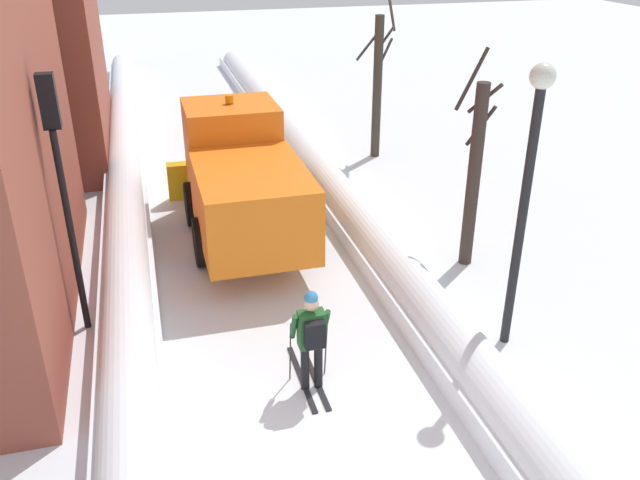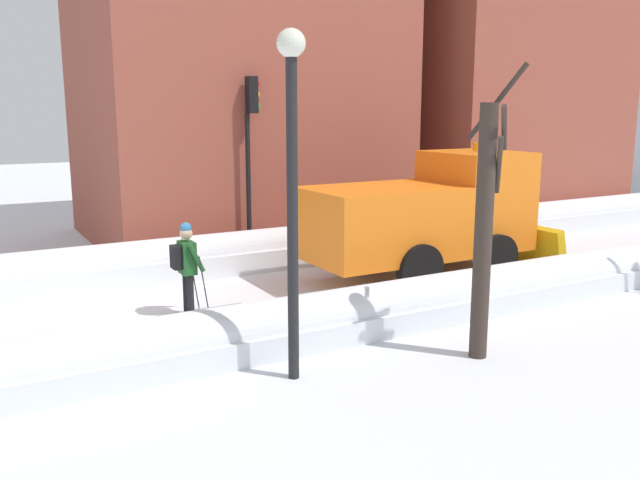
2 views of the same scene
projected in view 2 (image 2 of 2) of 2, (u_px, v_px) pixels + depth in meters
The scene contains 9 objects.
ground_plane at pixel (506, 264), 17.00m from camera, with size 80.00×80.00×0.00m, color white.
snowbank_left at pixel (439, 231), 19.21m from camera, with size 1.10×36.00×0.98m.
snowbank_right at pixel (595, 273), 14.64m from camera, with size 1.10×36.00×0.90m.
building_brick_mid at pixel (478, 7), 24.27m from camera, with size 8.41×7.75×15.09m.
plow_truck at pixel (429, 215), 15.46m from camera, with size 3.20×5.98×3.12m.
skier at pixel (187, 264), 12.62m from camera, with size 0.62×1.80×1.81m.
traffic_light_pole at pixel (251, 134), 16.67m from camera, with size 0.28×0.42×4.69m.
street_lamp at pixel (292, 163), 9.21m from camera, with size 0.40×0.40×4.97m.
bare_tree_near at pixel (484, 228), 10.26m from camera, with size 0.96×0.64×4.60m.
Camera 2 is at (12.10, -2.26, 3.91)m, focal length 37.28 mm.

